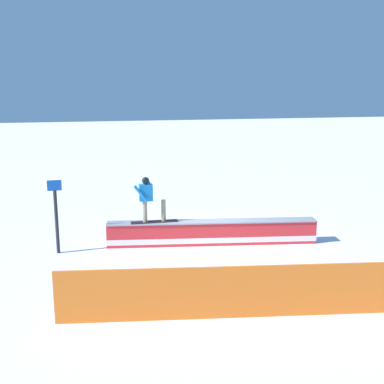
{
  "coord_description": "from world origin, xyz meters",
  "views": [
    {
      "loc": [
        4.19,
        13.23,
        4.67
      ],
      "look_at": [
        0.87,
        0.83,
        1.88
      ],
      "focal_mm": 43.9,
      "sensor_mm": 36.0,
      "label": 1
    }
  ],
  "objects": [
    {
      "name": "snowboarder",
      "position": [
        1.91,
        -0.34,
        1.51
      ],
      "size": [
        1.44,
        0.42,
        1.4
      ],
      "color": "black",
      "rests_on": "grind_box"
    },
    {
      "name": "trail_marker",
      "position": [
        4.6,
        -0.39,
        1.16
      ],
      "size": [
        0.4,
        0.1,
        2.17
      ],
      "color": "#262628",
      "rests_on": "ground_plane"
    },
    {
      "name": "safety_fence",
      "position": [
        0.0,
        4.9,
        0.57
      ],
      "size": [
        9.24,
        1.82,
        1.14
      ],
      "primitive_type": "cube",
      "rotation": [
        0.0,
        0.0,
        -0.19
      ],
      "color": "orange",
      "rests_on": "ground_plane"
    },
    {
      "name": "ground_plane",
      "position": [
        0.0,
        0.0,
        0.0
      ],
      "size": [
        120.0,
        120.0,
        0.0
      ],
      "primitive_type": "plane",
      "color": "white"
    },
    {
      "name": "grind_box",
      "position": [
        0.0,
        0.0,
        0.34
      ],
      "size": [
        6.41,
        1.69,
        0.75
      ],
      "color": "red",
      "rests_on": "ground_plane"
    }
  ]
}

